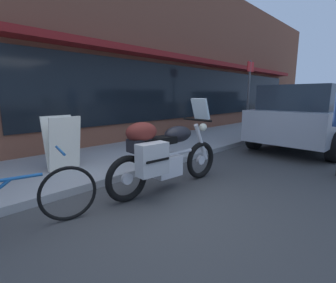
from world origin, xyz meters
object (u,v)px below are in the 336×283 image
sandwich_board_sign (62,143)px  touring_motorcycle (163,152)px  parked_bicycle (12,202)px  parked_minivan (311,115)px  parking_sign_pole (249,91)px

sandwich_board_sign → touring_motorcycle: bearing=-68.1°
parked_bicycle → parked_minivan: size_ratio=0.38×
touring_motorcycle → sandwich_board_sign: (-0.74, 1.83, 0.00)m
parked_bicycle → sandwich_board_sign: bearing=51.5°
sandwich_board_sign → parking_sign_pole: 6.56m
parked_minivan → sandwich_board_sign: size_ratio=4.68×
touring_motorcycle → parking_sign_pole: bearing=14.5°
parked_bicycle → parked_minivan: parked_minivan is taller
parking_sign_pole → touring_motorcycle: bearing=-165.5°
parked_minivan → parking_sign_pole: bearing=76.5°
touring_motorcycle → parked_minivan: parked_minivan is taller
parked_bicycle → parked_minivan: 7.27m
sandwich_board_sign → parked_bicycle: bearing=-128.5°
touring_motorcycle → parking_sign_pole: size_ratio=0.87×
touring_motorcycle → parked_minivan: 5.28m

